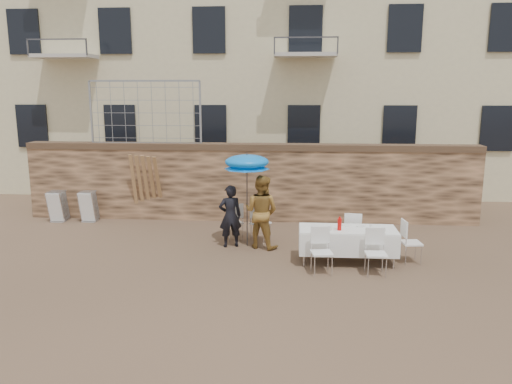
# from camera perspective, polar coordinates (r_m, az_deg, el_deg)

# --- Properties ---
(ground) EXTENTS (80.00, 80.00, 0.00)m
(ground) POSITION_cam_1_polar(r_m,az_deg,el_deg) (10.00, -3.29, -10.39)
(ground) COLOR brown
(ground) RESTS_ON ground
(stone_wall) EXTENTS (13.00, 0.50, 2.20)m
(stone_wall) POSITION_cam_1_polar(r_m,az_deg,el_deg) (14.49, -0.75, 1.06)
(stone_wall) COLOR brown
(stone_wall) RESTS_ON ground
(chain_link_fence) EXTENTS (3.20, 0.06, 1.80)m
(chain_link_fence) POSITION_cam_1_polar(r_m,az_deg,el_deg) (14.83, -12.54, 8.82)
(chain_link_fence) COLOR gray
(chain_link_fence) RESTS_ON stone_wall
(man_suit) EXTENTS (0.64, 0.52, 1.52)m
(man_suit) POSITION_cam_1_polar(r_m,az_deg,el_deg) (12.04, -2.96, -2.77)
(man_suit) COLOR black
(man_suit) RESTS_ON ground
(woman_dress) EXTENTS (1.05, 0.95, 1.77)m
(woman_dress) POSITION_cam_1_polar(r_m,az_deg,el_deg) (11.94, 0.61, -2.27)
(woman_dress) COLOR #C68D3C
(woman_dress) RESTS_ON ground
(umbrella) EXTENTS (1.09, 1.09, 2.12)m
(umbrella) POSITION_cam_1_polar(r_m,az_deg,el_deg) (11.85, -1.04, 3.16)
(umbrella) COLOR #3F3F44
(umbrella) RESTS_ON ground
(couple_chair_left) EXTENTS (0.66, 0.66, 0.96)m
(couple_chair_left) POSITION_cam_1_polar(r_m,az_deg,el_deg) (12.64, -2.64, -3.39)
(couple_chair_left) COLOR white
(couple_chair_left) RESTS_ON ground
(couple_chair_right) EXTENTS (0.65, 0.65, 0.96)m
(couple_chair_right) POSITION_cam_1_polar(r_m,az_deg,el_deg) (12.57, 0.54, -3.45)
(couple_chair_right) COLOR white
(couple_chair_right) RESTS_ON ground
(banquet_table) EXTENTS (2.10, 0.85, 0.78)m
(banquet_table) POSITION_cam_1_polar(r_m,az_deg,el_deg) (11.10, 10.46, -4.34)
(banquet_table) COLOR white
(banquet_table) RESTS_ON ground
(soda_bottle) EXTENTS (0.09, 0.09, 0.26)m
(soda_bottle) POSITION_cam_1_polar(r_m,az_deg,el_deg) (10.89, 9.52, -3.66)
(soda_bottle) COLOR red
(soda_bottle) RESTS_ON banquet_table
(table_chair_front_left) EXTENTS (0.56, 0.56, 0.96)m
(table_chair_front_left) POSITION_cam_1_polar(r_m,az_deg,el_deg) (10.41, 7.53, -6.76)
(table_chair_front_left) COLOR white
(table_chair_front_left) RESTS_ON ground
(table_chair_front_right) EXTENTS (0.50, 0.50, 0.96)m
(table_chair_front_right) POSITION_cam_1_polar(r_m,az_deg,el_deg) (10.53, 13.56, -6.77)
(table_chair_front_right) COLOR white
(table_chair_front_right) RESTS_ON ground
(table_chair_back) EXTENTS (0.53, 0.53, 0.96)m
(table_chair_back) POSITION_cam_1_polar(r_m,az_deg,el_deg) (11.96, 10.97, -4.46)
(table_chair_back) COLOR white
(table_chair_back) RESTS_ON ground
(table_chair_side) EXTENTS (0.53, 0.53, 0.96)m
(table_chair_side) POSITION_cam_1_polar(r_m,az_deg,el_deg) (11.50, 17.34, -5.42)
(table_chair_side) COLOR white
(table_chair_side) RESTS_ON ground
(chair_stack_left) EXTENTS (0.46, 0.55, 0.92)m
(chair_stack_left) POSITION_cam_1_polar(r_m,az_deg,el_deg) (15.67, -21.38, -1.33)
(chair_stack_left) COLOR white
(chair_stack_left) RESTS_ON ground
(chair_stack_right) EXTENTS (0.46, 0.47, 0.92)m
(chair_stack_right) POSITION_cam_1_polar(r_m,az_deg,el_deg) (15.31, -18.34, -1.41)
(chair_stack_right) COLOR white
(chair_stack_right) RESTS_ON ground
(wood_planks) EXTENTS (0.70, 0.20, 2.00)m
(wood_planks) POSITION_cam_1_polar(r_m,az_deg,el_deg) (14.72, -12.61, 0.56)
(wood_planks) COLOR #A37749
(wood_planks) RESTS_ON ground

